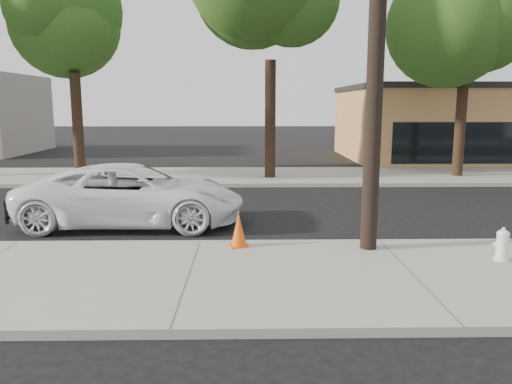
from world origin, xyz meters
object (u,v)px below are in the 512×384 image
at_px(utility_pole, 377,24).
at_px(traffic_cone, 239,230).
at_px(police_cruiser, 133,195).
at_px(fire_hydrant, 502,245).

relative_size(utility_pole, traffic_cone, 12.26).
bearing_deg(police_cruiser, traffic_cone, -132.57).
bearing_deg(fire_hydrant, traffic_cone, -175.14).
height_order(utility_pole, traffic_cone, utility_pole).
bearing_deg(fire_hydrant, police_cruiser, 171.82).
distance_m(fire_hydrant, traffic_cone, 5.24).
xyz_separation_m(police_cruiser, traffic_cone, (2.81, -2.61, -0.30)).
xyz_separation_m(police_cruiser, fire_hydrant, (7.94, -3.68, -0.36)).
bearing_deg(police_cruiser, fire_hydrant, -114.61).
xyz_separation_m(utility_pole, traffic_cone, (-2.74, 0.20, -4.19)).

